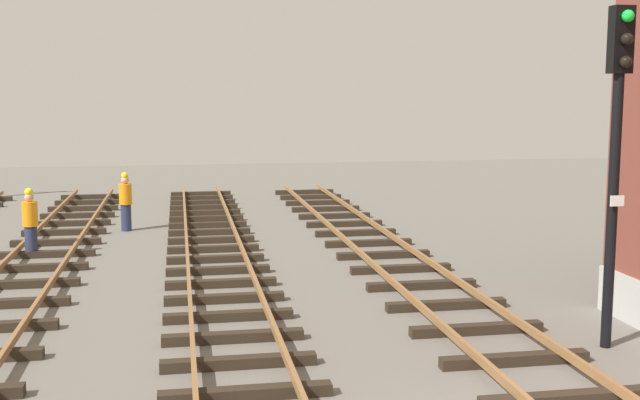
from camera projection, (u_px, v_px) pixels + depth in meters
name	position (u px, v px, depth m)	size (l,w,h in m)	color
signal_mast	(616.00, 139.00, 13.25)	(0.36, 0.40, 5.78)	black
track_worker_foreground	(30.00, 223.00, 21.02)	(0.40, 0.40, 1.87)	#262D4C
track_worker_distant	(126.00, 202.00, 25.06)	(0.40, 0.40, 1.87)	#262D4C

